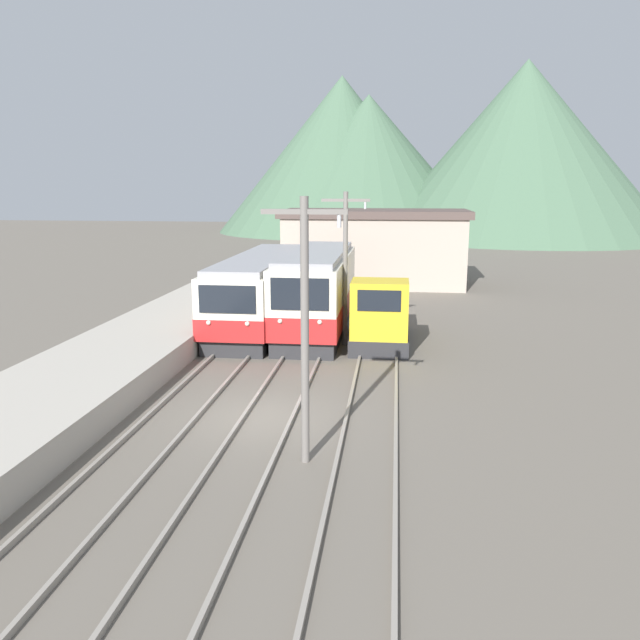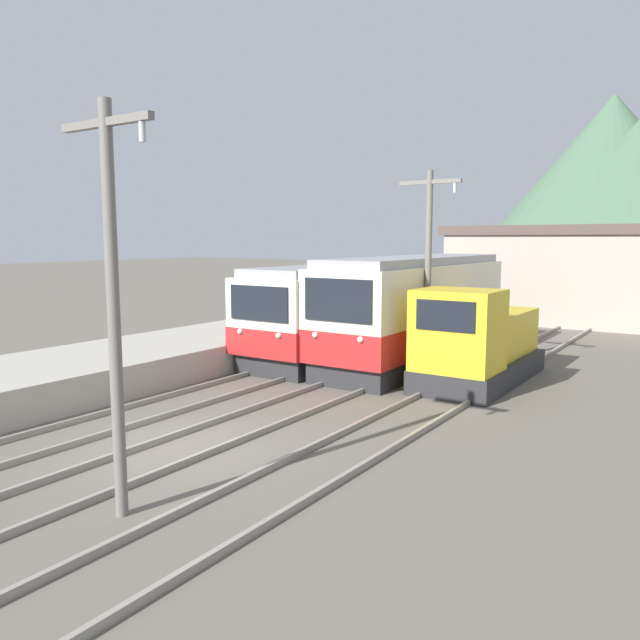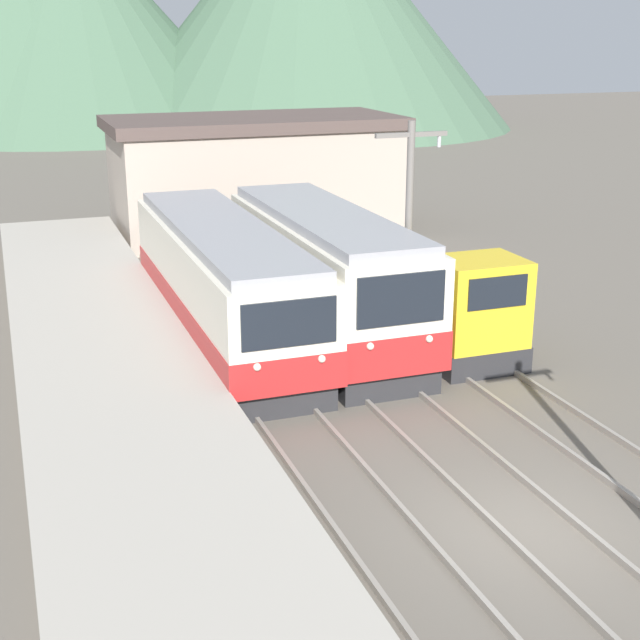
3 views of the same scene
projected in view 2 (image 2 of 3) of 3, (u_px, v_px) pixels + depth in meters
The scene contains 11 objects.
ground_plane at pixel (178, 447), 13.27m from camera, with size 200.00×200.00×0.00m, color #665E54.
platform_left at pixel (13, 387), 16.66m from camera, with size 4.50×54.00×0.96m, color #ADA599.
track_left at pixel (100, 424), 14.69m from camera, with size 1.54×60.00×0.14m.
track_center at pixel (184, 446), 13.15m from camera, with size 1.54×60.00×0.14m.
track_right at pixel (300, 476), 11.49m from camera, with size 1.54×60.00×0.14m.
commuter_train_left at pixel (359, 311), 24.46m from camera, with size 2.84×12.46×3.45m.
commuter_train_center at pixel (415, 314), 22.17m from camera, with size 2.84×10.44×3.79m.
shunting_locomotive at pixel (478, 344), 19.03m from camera, with size 2.40×5.90×3.00m.
catenary_mast_near at pixel (113, 295), 9.55m from camera, with size 2.00×0.20×6.47m.
catenary_mast_mid at pixel (428, 267), 19.19m from camera, with size 2.00×0.20×6.47m.
station_building at pixel (571, 274), 33.07m from camera, with size 12.60×6.30×5.11m.
Camera 2 is at (9.65, -8.95, 4.41)m, focal length 35.00 mm.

